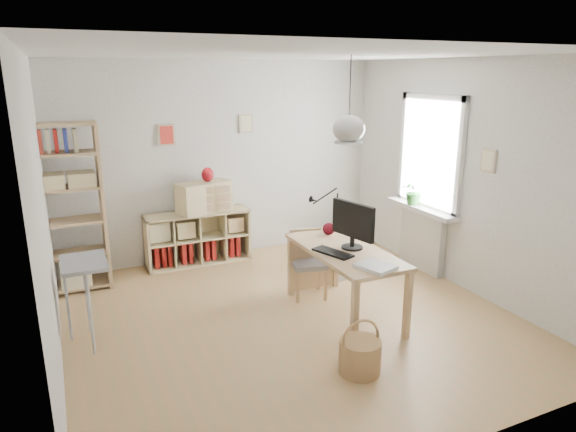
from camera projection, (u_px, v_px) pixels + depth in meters
name	position (u px, v px, depth m)	size (l,w,h in m)	color
ground	(291.00, 318.00, 5.48)	(4.50, 4.50, 0.00)	#A78653
room_shell	(349.00, 129.00, 5.02)	(4.50, 4.50, 4.50)	white
window_unit	(431.00, 153.00, 6.48)	(0.07, 1.16, 1.46)	white
radiator	(422.00, 240.00, 6.78)	(0.10, 0.80, 0.80)	silver
windowsill	(421.00, 209.00, 6.64)	(0.22, 1.20, 0.06)	white
desk	(345.00, 258.00, 5.39)	(0.70, 1.50, 0.75)	tan
cube_shelf	(196.00, 241.00, 7.03)	(1.40, 0.38, 0.72)	beige
tall_bookshelf	(67.00, 202.00, 5.94)	(0.80, 0.38, 2.00)	tan
side_table	(78.00, 280.00, 4.78)	(0.40, 0.55, 0.85)	gray
chair	(308.00, 259.00, 5.96)	(0.45, 0.45, 0.77)	gray
wicker_basket	(360.00, 355.00, 4.46)	(0.37, 0.37, 0.51)	#AD814E
storage_chest	(339.00, 260.00, 6.67)	(0.64, 0.69, 0.56)	silver
monitor	(353.00, 223.00, 5.32)	(0.23, 0.56, 0.49)	black
keyboard	(333.00, 253.00, 5.23)	(0.17, 0.44, 0.02)	black
task_lamp	(323.00, 207.00, 5.80)	(0.44, 0.16, 0.47)	black
yarn_ball	(329.00, 229.00, 5.83)	(0.14, 0.14, 0.14)	#4E0A15
paper_tray	(375.00, 267.00, 4.85)	(0.27, 0.34, 0.03)	white
drawer_chest	(204.00, 197.00, 6.87)	(0.71, 0.32, 0.40)	beige
red_vase	(207.00, 175.00, 6.82)	(0.16, 0.16, 0.19)	maroon
potted_plant	(414.00, 191.00, 6.71)	(0.31, 0.27, 0.35)	#296A27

